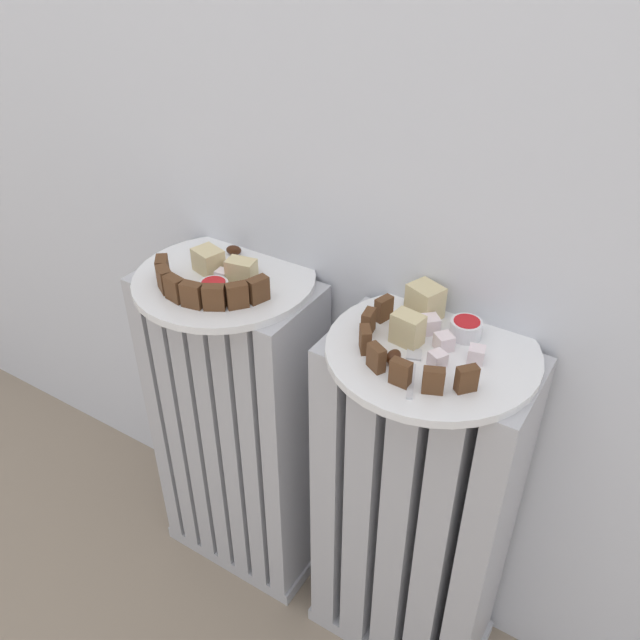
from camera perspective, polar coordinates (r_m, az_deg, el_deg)
radiator_left at (r=1.27m, az=-7.04°, el=-9.73°), size 0.31×0.17×0.66m
radiator_right at (r=1.14m, az=8.06°, el=-16.42°), size 0.31×0.17×0.66m
plate_left at (r=1.06m, az=-8.30°, el=3.53°), size 0.29×0.29×0.01m
plate_right at (r=0.90m, az=9.75°, el=-2.68°), size 0.29×0.29×0.01m
dark_cake_slice_left_0 at (r=1.06m, az=-13.56°, el=4.35°), size 0.03×0.04×0.04m
dark_cake_slice_left_1 at (r=1.03m, az=-13.37°, el=3.46°), size 0.04×0.03×0.04m
dark_cake_slice_left_2 at (r=1.00m, az=-12.52°, el=2.69°), size 0.03×0.02×0.04m
dark_cake_slice_left_3 at (r=0.98m, az=-11.08°, el=2.15°), size 0.03×0.02×0.04m
dark_cake_slice_left_4 at (r=0.97m, az=-9.22°, el=1.95°), size 0.04×0.03×0.04m
dark_cake_slice_left_5 at (r=0.97m, az=-7.23°, el=2.13°), size 0.03×0.04×0.04m
dark_cake_slice_left_6 at (r=0.98m, az=-5.42°, el=2.65°), size 0.03×0.04×0.04m
marble_cake_slice_left_0 at (r=1.07m, az=-9.70°, el=5.14°), size 0.05×0.05×0.04m
marble_cake_slice_left_1 at (r=1.02m, az=-6.85°, el=4.15°), size 0.05×0.04×0.04m
turkish_delight_left_0 at (r=1.06m, az=-7.57°, el=4.47°), size 0.03×0.03×0.02m
turkish_delight_left_1 at (r=1.04m, az=-8.48°, el=3.84°), size 0.02×0.02×0.02m
medjool_date_left_0 at (r=1.12m, az=-7.52°, el=6.05°), size 0.03×0.02×0.02m
medjool_date_left_1 at (r=1.06m, az=-5.84°, el=4.56°), size 0.03×0.03×0.02m
jam_bowl_left at (r=1.01m, az=-9.22°, el=2.87°), size 0.04×0.04×0.02m
dark_cake_slice_right_0 at (r=0.94m, az=5.57°, el=0.99°), size 0.02×0.03×0.04m
dark_cake_slice_right_1 at (r=0.91m, az=4.24°, el=-0.18°), size 0.02×0.03×0.04m
dark_cake_slice_right_2 at (r=0.87m, az=3.96°, el=-1.70°), size 0.03×0.03×0.04m
dark_cake_slice_right_3 at (r=0.84m, az=4.92°, el=-3.29°), size 0.03×0.02×0.04m
dark_cake_slice_right_4 at (r=0.82m, az=7.03°, el=-4.58°), size 0.03×0.01×0.04m
dark_cake_slice_right_5 at (r=0.82m, az=9.84°, el=-5.22°), size 0.03×0.02×0.04m
dark_cake_slice_right_6 at (r=0.83m, az=12.65°, el=-5.03°), size 0.03×0.03×0.04m
marble_cake_slice_right_0 at (r=0.89m, az=7.63°, el=-0.78°), size 0.04×0.03×0.04m
marble_cake_slice_right_1 at (r=0.95m, az=9.13°, el=1.63°), size 0.06×0.05×0.05m
turkish_delight_right_0 at (r=0.88m, az=13.46°, el=-2.93°), size 0.03×0.03×0.02m
turkish_delight_right_1 at (r=0.92m, az=9.52°, el=-0.37°), size 0.03×0.03×0.02m
turkish_delight_right_2 at (r=0.90m, az=10.74°, el=-1.88°), size 0.03×0.03×0.02m
turkish_delight_right_3 at (r=0.87m, az=10.19°, el=-3.35°), size 0.03×0.03×0.02m
medjool_date_right_0 at (r=0.86m, az=6.41°, el=-3.20°), size 0.02×0.03×0.02m
medjool_date_right_1 at (r=0.84m, az=10.09°, el=-4.65°), size 0.02×0.03×0.02m
jam_bowl_right at (r=0.92m, az=12.59°, el=-0.68°), size 0.04×0.04×0.03m
fork at (r=0.86m, az=8.06°, el=-4.24°), size 0.05×0.10×0.00m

